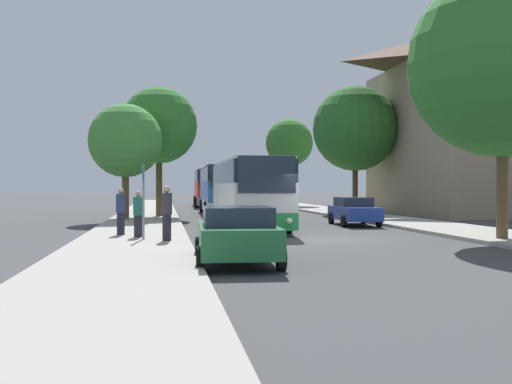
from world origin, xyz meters
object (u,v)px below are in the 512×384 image
bus_middle (221,189)px  tree_right_near (289,143)px  pedestrian_walking_back (167,213)px  tree_left_far (125,141)px  tree_right_far (355,129)px  parked_car_left_curb (237,234)px  bus_front (248,192)px  parked_car_right_far (280,200)px  pedestrian_waiting_near (138,214)px  bus_stop_sign (143,193)px  pedestrian_waiting_far (121,211)px  tree_left_near (159,126)px  parked_car_right_near (354,211)px  bus_rear (209,187)px  tree_right_mid (503,64)px

bus_middle → tree_right_near: bearing=61.7°
pedestrian_walking_back → tree_left_far: bearing=144.6°
tree_right_far → parked_car_left_curb: bearing=-114.0°
bus_front → tree_right_far: tree_right_far is taller
parked_car_right_far → pedestrian_waiting_near: size_ratio=2.71×
bus_stop_sign → pedestrian_waiting_near: 1.21m
pedestrian_waiting_near → pedestrian_waiting_far: (-0.71, 1.16, 0.06)m
tree_left_near → pedestrian_walking_back: bearing=-88.7°
tree_right_far → bus_stop_sign: bearing=-124.9°
parked_car_right_far → parked_car_right_near: bearing=85.6°
bus_rear → tree_left_near: tree_left_near is taller
parked_car_left_curb → pedestrian_walking_back: 5.72m
pedestrian_waiting_far → parked_car_left_curb: bearing=80.1°
bus_rear → tree_left_far: bearing=-103.5°
bus_rear → pedestrian_waiting_near: bearing=-96.7°
bus_stop_sign → tree_right_mid: (12.73, -1.63, 4.62)m
bus_stop_sign → tree_right_mid: 13.64m
bus_stop_sign → tree_right_far: size_ratio=0.29×
pedestrian_waiting_far → tree_left_far: (-0.50, 11.06, 3.52)m
parked_car_left_curb → parked_car_right_near: parked_car_left_curb is taller
parked_car_left_curb → tree_right_near: bearing=78.6°
bus_stop_sign → parked_car_right_far: bearing=70.1°
pedestrian_waiting_far → tree_left_far: tree_left_far is taller
tree_right_far → tree_right_near: bearing=97.7°
bus_stop_sign → tree_right_mid: size_ratio=0.28×
pedestrian_waiting_far → tree_right_near: bearing=-145.2°
bus_middle → parked_car_right_near: bus_middle is taller
bus_middle → tree_left_near: size_ratio=1.45×
tree_right_mid → pedestrian_waiting_near: bearing=169.0°
bus_front → bus_stop_sign: (-4.70, -6.69, 0.07)m
bus_middle → pedestrian_waiting_far: size_ratio=6.51×
bus_middle → parked_car_right_near: size_ratio=2.59×
parked_car_right_near → tree_right_mid: (2.34, -9.75, 5.65)m
bus_front → bus_rear: 30.69m
parked_car_right_near → pedestrian_walking_back: bearing=45.9°
pedestrian_waiting_far → tree_right_far: bearing=-162.3°
tree_right_mid → tree_right_far: 22.83m
pedestrian_waiting_near → pedestrian_walking_back: size_ratio=0.90×
pedestrian_waiting_near → tree_right_near: (13.02, 34.58, 5.19)m
bus_rear → pedestrian_waiting_far: bus_rear is taller
tree_left_near → tree_right_near: bearing=56.7°
bus_rear → bus_stop_sign: bus_rear is taller
pedestrian_walking_back → tree_left_near: (-0.39, 17.42, 4.71)m
bus_stop_sign → tree_left_near: (0.43, 16.64, 4.03)m
bus_rear → bus_stop_sign: size_ratio=4.47×
bus_front → tree_right_mid: tree_right_mid is taller
pedestrian_waiting_near → tree_right_far: tree_right_far is taller
bus_rear → bus_stop_sign: (-5.11, -37.37, -0.10)m
pedestrian_waiting_far → tree_right_far: 25.21m
pedestrian_waiting_near → pedestrian_walking_back: pedestrian_walking_back is taller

